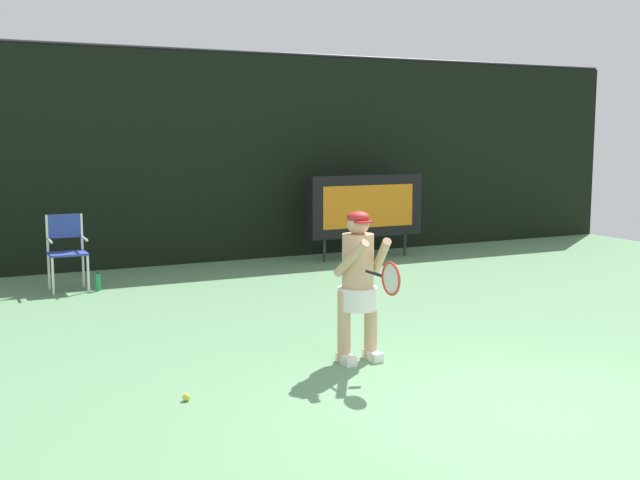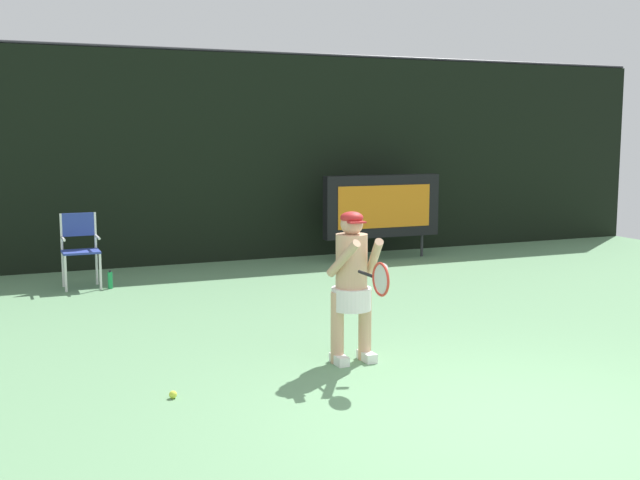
{
  "view_description": "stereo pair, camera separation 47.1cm",
  "coord_description": "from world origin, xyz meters",
  "px_view_note": "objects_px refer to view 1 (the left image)",
  "views": [
    {
      "loc": [
        -4.12,
        -4.67,
        2.24
      ],
      "look_at": [
        -0.26,
        3.22,
        1.05
      ],
      "focal_mm": 44.52,
      "sensor_mm": 36.0,
      "label": 1
    },
    {
      "loc": [
        -3.69,
        -4.86,
        2.24
      ],
      "look_at": [
        -0.26,
        3.22,
        1.05
      ],
      "focal_mm": 44.52,
      "sensor_mm": 36.0,
      "label": 2
    }
  ],
  "objects_px": {
    "tennis_player": "(358,280)",
    "tennis_ball_loose": "(186,397)",
    "umpire_chair": "(67,247)",
    "water_bottle": "(98,282)",
    "tennis_racket": "(390,278)",
    "scoreboard": "(366,206)"
  },
  "relations": [
    {
      "from": "scoreboard",
      "to": "umpire_chair",
      "type": "xyz_separation_m",
      "value": [
        -5.24,
        -0.62,
        -0.33
      ]
    },
    {
      "from": "umpire_chair",
      "to": "water_bottle",
      "type": "height_order",
      "value": "umpire_chair"
    },
    {
      "from": "scoreboard",
      "to": "tennis_player",
      "type": "xyz_separation_m",
      "value": [
        -3.23,
        -5.59,
        -0.13
      ]
    },
    {
      "from": "tennis_player",
      "to": "tennis_ball_loose",
      "type": "xyz_separation_m",
      "value": [
        -1.87,
        -0.41,
        -0.78
      ]
    },
    {
      "from": "umpire_chair",
      "to": "water_bottle",
      "type": "distance_m",
      "value": 0.67
    },
    {
      "from": "water_bottle",
      "to": "tennis_ball_loose",
      "type": "height_order",
      "value": "water_bottle"
    },
    {
      "from": "umpire_chair",
      "to": "water_bottle",
      "type": "relative_size",
      "value": 4.08
    },
    {
      "from": "tennis_player",
      "to": "tennis_ball_loose",
      "type": "distance_m",
      "value": 2.06
    },
    {
      "from": "water_bottle",
      "to": "tennis_ball_loose",
      "type": "bearing_deg",
      "value": -92.5
    },
    {
      "from": "tennis_racket",
      "to": "tennis_ball_loose",
      "type": "height_order",
      "value": "tennis_racket"
    },
    {
      "from": "water_bottle",
      "to": "tennis_racket",
      "type": "bearing_deg",
      "value": -72.96
    },
    {
      "from": "umpire_chair",
      "to": "tennis_racket",
      "type": "height_order",
      "value": "tennis_racket"
    },
    {
      "from": "tennis_player",
      "to": "tennis_ball_loose",
      "type": "relative_size",
      "value": 21.86
    },
    {
      "from": "scoreboard",
      "to": "tennis_racket",
      "type": "height_order",
      "value": "scoreboard"
    },
    {
      "from": "scoreboard",
      "to": "tennis_player",
      "type": "relative_size",
      "value": 1.48
    },
    {
      "from": "scoreboard",
      "to": "tennis_racket",
      "type": "distance_m",
      "value": 6.99
    },
    {
      "from": "umpire_chair",
      "to": "tennis_player",
      "type": "distance_m",
      "value": 5.36
    },
    {
      "from": "scoreboard",
      "to": "tennis_player",
      "type": "bearing_deg",
      "value": -120.0
    },
    {
      "from": "water_bottle",
      "to": "tennis_racket",
      "type": "xyz_separation_m",
      "value": [
        1.63,
        -5.32,
        0.81
      ]
    },
    {
      "from": "water_bottle",
      "to": "tennis_player",
      "type": "height_order",
      "value": "tennis_player"
    },
    {
      "from": "scoreboard",
      "to": "tennis_ball_loose",
      "type": "xyz_separation_m",
      "value": [
        -5.09,
        -6.0,
        -0.91
      ]
    },
    {
      "from": "scoreboard",
      "to": "tennis_racket",
      "type": "bearing_deg",
      "value": -117.6
    }
  ]
}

